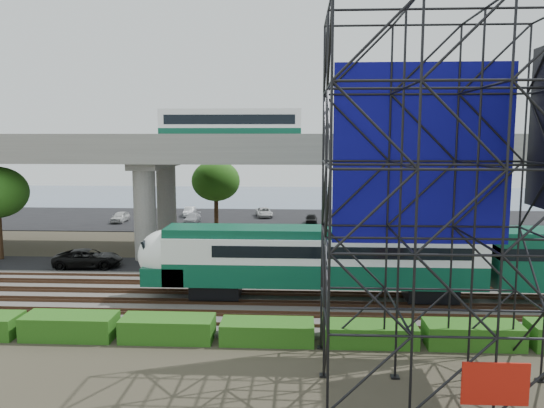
{
  "coord_description": "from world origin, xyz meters",
  "views": [
    {
      "loc": [
        2.55,
        -29.47,
        10.15
      ],
      "look_at": [
        0.69,
        6.0,
        5.57
      ],
      "focal_mm": 35.0,
      "sensor_mm": 36.0,
      "label": 1
    }
  ],
  "objects": [
    {
      "name": "rail_tracks",
      "position": [
        0.0,
        2.0,
        0.28
      ],
      "size": [
        90.0,
        9.52,
        0.16
      ],
      "color": "#472D1E",
      "rests_on": "ballast_bed"
    },
    {
      "name": "parking_lot",
      "position": [
        0.0,
        34.0,
        0.04
      ],
      "size": [
        90.0,
        18.0,
        0.08
      ],
      "primitive_type": "cube",
      "color": "black",
      "rests_on": "ground"
    },
    {
      "name": "suv",
      "position": [
        -13.68,
        9.55,
        0.79
      ],
      "size": [
        5.39,
        3.05,
        1.42
      ],
      "primitive_type": "imported",
      "rotation": [
        0.0,
        0.0,
        1.71
      ],
      "color": "black",
      "rests_on": "service_road"
    },
    {
      "name": "service_road",
      "position": [
        0.0,
        10.5,
        0.04
      ],
      "size": [
        90.0,
        5.0,
        0.08
      ],
      "primitive_type": "cube",
      "color": "black",
      "rests_on": "ground"
    },
    {
      "name": "trees",
      "position": [
        -4.67,
        16.17,
        5.57
      ],
      "size": [
        40.94,
        16.94,
        7.69
      ],
      "color": "#382314",
      "rests_on": "ground"
    },
    {
      "name": "ground",
      "position": [
        0.0,
        0.0,
        0.0
      ],
      "size": [
        140.0,
        140.0,
        0.0
      ],
      "primitive_type": "plane",
      "color": "#474233",
      "rests_on": "ground"
    },
    {
      "name": "overpass",
      "position": [
        -0.25,
        16.0,
        8.21
      ],
      "size": [
        80.0,
        12.0,
        12.4
      ],
      "color": "#9E9B93",
      "rests_on": "ground"
    },
    {
      "name": "hedge_strip",
      "position": [
        1.01,
        -4.3,
        0.56
      ],
      "size": [
        34.6,
        1.8,
        1.2
      ],
      "color": "#215413",
      "rests_on": "ground"
    },
    {
      "name": "scaffold_tower",
      "position": [
        8.13,
        -7.98,
        7.47
      ],
      "size": [
        9.36,
        6.36,
        15.0
      ],
      "color": "black",
      "rests_on": "ground"
    },
    {
      "name": "ballast_bed",
      "position": [
        0.0,
        2.0,
        0.1
      ],
      "size": [
        90.0,
        12.0,
        0.2
      ],
      "primitive_type": "cube",
      "color": "slate",
      "rests_on": "ground"
    },
    {
      "name": "harbor_water",
      "position": [
        0.0,
        56.0,
        0.01
      ],
      "size": [
        140.0,
        40.0,
        0.03
      ],
      "primitive_type": "cube",
      "color": "slate",
      "rests_on": "ground"
    },
    {
      "name": "parked_cars",
      "position": [
        1.74,
        33.6,
        0.66
      ],
      "size": [
        36.52,
        9.43,
        1.23
      ],
      "color": "silver",
      "rests_on": "parking_lot"
    },
    {
      "name": "commuter_train",
      "position": [
        6.07,
        2.0,
        2.88
      ],
      "size": [
        29.3,
        3.06,
        4.3
      ],
      "color": "black",
      "rests_on": "rail_tracks"
    }
  ]
}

